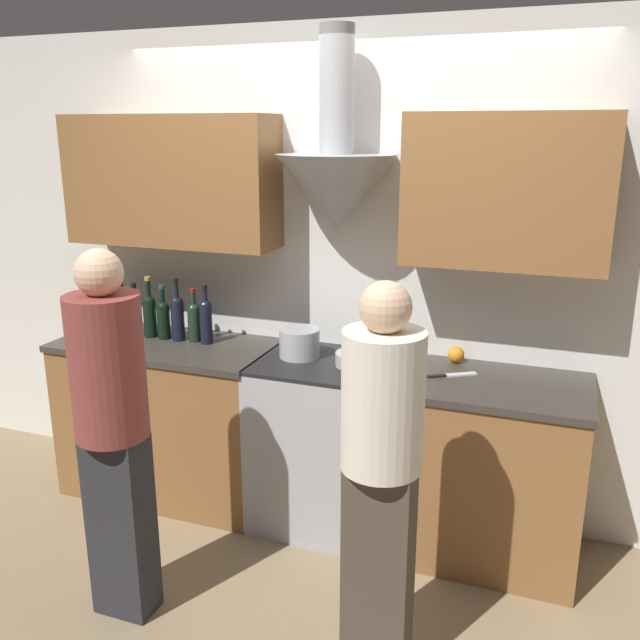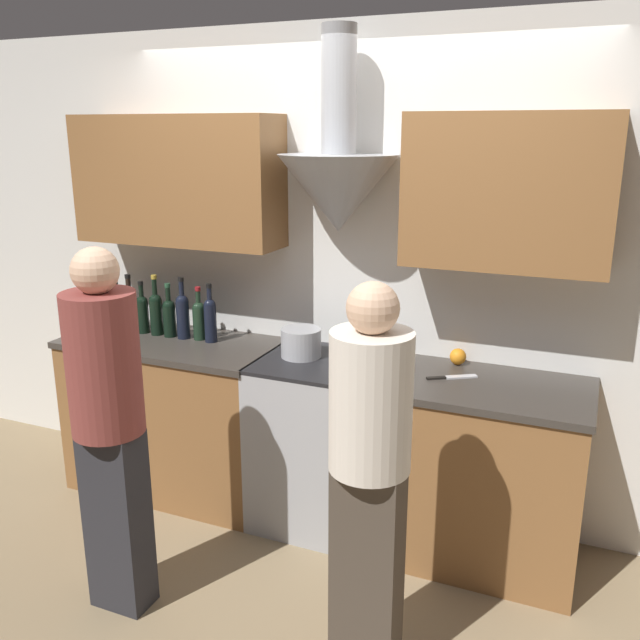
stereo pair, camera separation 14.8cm
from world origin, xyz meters
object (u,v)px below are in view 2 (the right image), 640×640
stove_range (327,442)px  mixing_bowl (357,360)px  wine_bottle_1 (118,309)px  person_foreground_left (108,417)px  wine_bottle_5 (169,316)px  wine_bottle_0 (101,306)px  wine_bottle_2 (130,308)px  wine_bottle_7 (199,318)px  wine_bottle_6 (183,314)px  stock_pot (301,343)px  wine_bottle_8 (210,318)px  orange_fruit (458,357)px  person_foreground_right (369,467)px  wine_bottle_4 (156,311)px  wine_bottle_3 (143,312)px

stove_range → mixing_bowl: (0.16, -0.00, 0.49)m
wine_bottle_1 → person_foreground_left: (0.79, -1.05, -0.13)m
wine_bottle_1 → wine_bottle_5: wine_bottle_1 is taller
wine_bottle_0 → wine_bottle_2: 0.21m
wine_bottle_2 → mixing_bowl: size_ratio=1.58×
wine_bottle_7 → mixing_bowl: 0.99m
wine_bottle_6 → mixing_bowl: wine_bottle_6 is taller
mixing_bowl → stock_pot: bearing=175.4°
wine_bottle_0 → stock_pot: size_ratio=1.51×
wine_bottle_8 → mixing_bowl: (0.90, -0.06, -0.11)m
stove_range → wine_bottle_7: wine_bottle_7 is taller
wine_bottle_0 → orange_fruit: (2.12, 0.17, -0.09)m
wine_bottle_0 → orange_fruit: size_ratio=3.84×
wine_bottle_7 → person_foreground_right: (1.36, -0.99, -0.17)m
wine_bottle_4 → wine_bottle_8: bearing=0.4°
wine_bottle_0 → wine_bottle_2: (0.21, 0.01, 0.01)m
stock_pot → person_foreground_right: bearing=-53.1°
wine_bottle_7 → stock_pot: bearing=-4.4°
wine_bottle_4 → wine_bottle_8: 0.36m
wine_bottle_8 → wine_bottle_5: bearing=-179.0°
stove_range → person_foreground_right: size_ratio=0.58×
stove_range → wine_bottle_1: bearing=177.4°
person_foreground_left → person_foreground_right: bearing=3.9°
wine_bottle_6 → wine_bottle_4: bearing=179.9°
mixing_bowl → wine_bottle_6: bearing=176.8°
wine_bottle_5 → person_foreground_left: size_ratio=0.19×
stove_range → person_foreground_left: bearing=-120.9°
wine_bottle_3 → wine_bottle_4: bearing=-0.2°
orange_fruit → wine_bottle_3: bearing=-174.9°
wine_bottle_4 → wine_bottle_0: bearing=-179.1°
wine_bottle_3 → wine_bottle_8: size_ratio=0.93×
wine_bottle_4 → stock_pot: bearing=-2.1°
wine_bottle_4 → person_foreground_left: size_ratio=0.22×
stove_range → wine_bottle_8: 0.95m
wine_bottle_1 → orange_fruit: wine_bottle_1 is taller
wine_bottle_0 → wine_bottle_7: 0.67m
wine_bottle_8 → wine_bottle_2: bearing=-179.9°
stove_range → person_foreground_right: bearing=-59.3°
wine_bottle_2 → wine_bottle_8: size_ratio=1.02×
wine_bottle_1 → orange_fruit: 2.01m
orange_fruit → person_foreground_left: bearing=-135.2°
stove_range → stock_pot: bearing=171.7°
stove_range → stock_pot: (-0.16, 0.02, 0.53)m
wine_bottle_3 → stock_pot: size_ratio=1.46×
stove_range → wine_bottle_1: 1.50m
wine_bottle_0 → wine_bottle_5: wine_bottle_0 is taller
wine_bottle_6 → wine_bottle_7: wine_bottle_6 is taller
wine_bottle_7 → person_foreground_left: bearing=-77.8°
wine_bottle_8 → wine_bottle_0: bearing=-179.4°
wine_bottle_2 → wine_bottle_0: bearing=-178.1°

